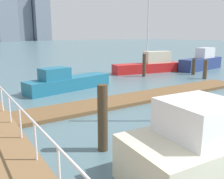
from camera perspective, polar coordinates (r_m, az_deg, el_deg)
ground_plane at (r=22.20m, az=-20.51°, el=2.46°), size 300.00×300.00×0.00m
floating_dock at (r=14.44m, az=7.63°, el=-1.66°), size 15.99×2.00×0.18m
boardwalk_railing at (r=9.02m, az=-22.14°, el=-3.73°), size 0.06×22.01×1.08m
dock_piling_0 at (r=21.89m, az=7.59°, el=5.68°), size 0.30×0.30×2.01m
dock_piling_3 at (r=23.97m, az=18.69°, el=5.14°), size 0.32×0.32×1.52m
dock_piling_4 at (r=21.94m, az=21.12°, el=4.45°), size 0.34×0.34×1.62m
dock_piling_5 at (r=7.68m, az=-2.22°, el=-6.81°), size 0.32×0.32×2.17m
moored_boat_0 at (r=24.47m, az=8.84°, el=5.83°), size 7.11×2.65×8.06m
moored_boat_3 at (r=7.01m, az=21.16°, el=-12.30°), size 4.74×2.44×2.07m
moored_boat_4 at (r=27.96m, az=20.40°, el=6.17°), size 6.62×2.35×2.30m
moored_boat_5 at (r=16.62m, az=-10.61°, el=1.81°), size 6.29×2.59×1.59m
skyline_tower_5 at (r=174.40m, az=-21.04°, el=17.38°), size 12.51×13.82×40.47m
skyline_tower_6 at (r=172.52m, az=-16.57°, el=15.75°), size 11.10×12.41×28.48m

